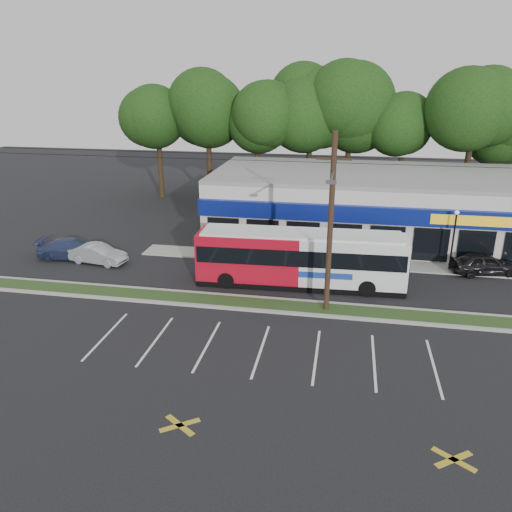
{
  "coord_description": "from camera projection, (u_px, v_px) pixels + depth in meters",
  "views": [
    {
      "loc": [
        3.72,
        -24.94,
        12.64
      ],
      "look_at": [
        -1.79,
        5.0,
        1.56
      ],
      "focal_mm": 35.0,
      "sensor_mm": 36.0,
      "label": 1
    }
  ],
  "objects": [
    {
      "name": "ground",
      "position": [
        271.0,
        314.0,
        28.01
      ],
      "size": [
        120.0,
        120.0,
        0.0
      ],
      "primitive_type": "plane",
      "color": "black",
      "rests_on": "ground"
    },
    {
      "name": "car_silver",
      "position": [
        98.0,
        254.0,
        35.36
      ],
      "size": [
        4.29,
        2.02,
        1.36
      ],
      "primitive_type": "imported",
      "rotation": [
        0.0,
        0.0,
        1.42
      ],
      "color": "#9FA3A6",
      "rests_on": "ground"
    },
    {
      "name": "tree_line",
      "position": [
        354.0,
        121.0,
        48.48
      ],
      "size": [
        46.76,
        6.76,
        11.83
      ],
      "color": "black",
      "rests_on": "ground"
    },
    {
      "name": "car_dark",
      "position": [
        485.0,
        264.0,
        33.37
      ],
      "size": [
        4.66,
        2.57,
        1.5
      ],
      "primitive_type": "imported",
      "rotation": [
        0.0,
        0.0,
        1.76
      ],
      "color": "black",
      "rests_on": "ground"
    },
    {
      "name": "car_blue",
      "position": [
        72.0,
        249.0,
        36.31
      ],
      "size": [
        5.12,
        2.54,
        1.43
      ],
      "primitive_type": "imported",
      "rotation": [
        0.0,
        0.0,
        1.68
      ],
      "color": "navy",
      "rests_on": "ground"
    },
    {
      "name": "lamp_post",
      "position": [
        454.0,
        233.0,
        33.36
      ],
      "size": [
        0.3,
        0.3,
        4.25
      ],
      "color": "black",
      "rests_on": "ground"
    },
    {
      "name": "pedestrian_b",
      "position": [
        322.0,
        261.0,
        33.74
      ],
      "size": [
        0.77,
        0.61,
        1.53
      ],
      "primitive_type": "imported",
      "rotation": [
        0.0,
        0.0,
        3.1
      ],
      "color": "beige",
      "rests_on": "ground"
    },
    {
      "name": "utility_pole",
      "position": [
        327.0,
        219.0,
        26.53
      ],
      "size": [
        50.0,
        2.77,
        10.0
      ],
      "color": "black",
      "rests_on": "ground"
    },
    {
      "name": "curb_south",
      "position": [
        272.0,
        312.0,
        28.12
      ],
      "size": [
        40.0,
        0.25,
        0.14
      ],
      "primitive_type": "cube",
      "color": "#9E9E93",
      "rests_on": "ground"
    },
    {
      "name": "sidewalk",
      "position": [
        360.0,
        263.0,
        35.46
      ],
      "size": [
        32.0,
        2.2,
        0.1
      ],
      "primitive_type": "cube",
      "color": "#9E9E93",
      "rests_on": "ground"
    },
    {
      "name": "pedestrian_a",
      "position": [
        324.0,
        266.0,
        32.84
      ],
      "size": [
        0.68,
        0.59,
        1.58
      ],
      "primitive_type": "imported",
      "rotation": [
        0.0,
        0.0,
        3.6
      ],
      "color": "silver",
      "rests_on": "ground"
    },
    {
      "name": "grass_strip",
      "position": [
        274.0,
        305.0,
        28.91
      ],
      "size": [
        40.0,
        1.6,
        0.12
      ],
      "primitive_type": "cube",
      "color": "#213E19",
      "rests_on": "ground"
    },
    {
      "name": "curb_north",
      "position": [
        276.0,
        299.0,
        29.7
      ],
      "size": [
        40.0,
        0.25,
        0.14
      ],
      "primitive_type": "cube",
      "color": "#9E9E93",
      "rests_on": "ground"
    },
    {
      "name": "strip_mall",
      "position": [
        367.0,
        204.0,
        40.87
      ],
      "size": [
        25.0,
        12.55,
        5.3
      ],
      "color": "beige",
      "rests_on": "ground"
    },
    {
      "name": "metrobus",
      "position": [
        300.0,
        257.0,
        31.34
      ],
      "size": [
        13.09,
        3.21,
        3.49
      ],
      "rotation": [
        0.0,
        0.0,
        0.04
      ],
      "color": "#B20D21",
      "rests_on": "ground"
    }
  ]
}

